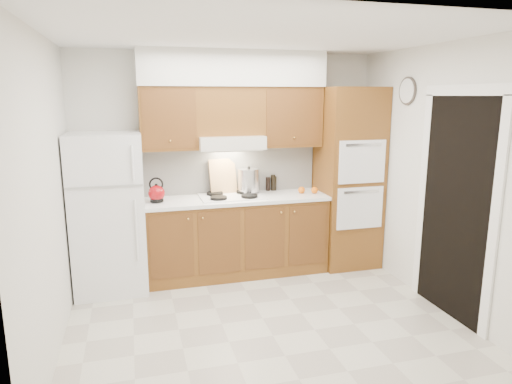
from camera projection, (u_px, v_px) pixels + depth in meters
floor at (263, 318)px, 4.39m from camera, size 3.60×3.60×0.00m
ceiling at (263, 35)px, 3.85m from camera, size 3.60×3.60×0.00m
wall_back at (229, 163)px, 5.53m from camera, size 3.60×0.02×2.60m
wall_left at (47, 198)px, 3.65m from camera, size 0.02×3.00×2.60m
wall_right at (435, 177)px, 4.58m from camera, size 0.02×3.00×2.60m
fridge at (109, 213)px, 4.92m from camera, size 0.75×0.72×1.72m
base_cabinets at (237, 237)px, 5.43m from camera, size 2.11×0.60×0.90m
countertop at (237, 199)px, 5.32m from camera, size 2.13×0.62×0.04m
backsplash at (231, 170)px, 5.54m from camera, size 2.11×0.03×0.56m
oven_cabinet at (348, 178)px, 5.64m from camera, size 0.70×0.65×2.20m
upper_cab_left at (168, 119)px, 5.08m from camera, size 0.63×0.33×0.70m
upper_cab_right at (289, 117)px, 5.45m from camera, size 0.73×0.33×0.70m
range_hood at (230, 142)px, 5.25m from camera, size 0.75×0.45×0.15m
upper_cab_over_hood at (229, 111)px, 5.24m from camera, size 0.75×0.33×0.55m
soffit at (233, 68)px, 5.14m from camera, size 2.13×0.36×0.40m
cooktop at (232, 196)px, 5.32m from camera, size 0.74×0.50×0.01m
doorway at (455, 209)px, 4.30m from camera, size 0.02×0.90×2.10m
wall_clock at (408, 91)px, 4.92m from camera, size 0.02×0.30×0.30m
kettle at (157, 193)px, 5.04m from camera, size 0.24×0.24×0.18m
cutting_board at (223, 177)px, 5.46m from camera, size 0.35×0.17×0.44m
stock_pot at (249, 180)px, 5.47m from camera, size 0.26×0.26×0.27m
condiment_a at (273, 183)px, 5.68m from camera, size 0.06×0.06×0.20m
condiment_b at (268, 184)px, 5.67m from camera, size 0.06×0.06×0.17m
condiment_c at (274, 183)px, 5.69m from camera, size 0.08×0.08×0.18m
orange_near at (314, 190)px, 5.51m from camera, size 0.09×0.09×0.08m
orange_far at (302, 190)px, 5.51m from camera, size 0.10×0.10×0.08m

